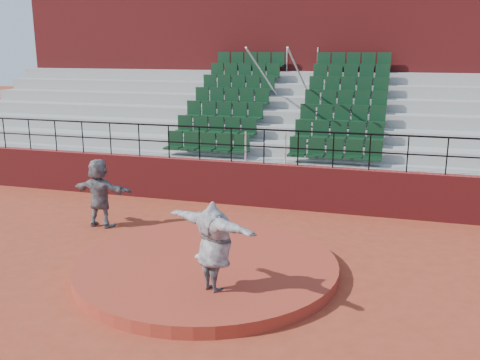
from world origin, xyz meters
name	(u,v)px	position (x,y,z in m)	size (l,w,h in m)	color
ground	(207,272)	(0.00, 0.00, 0.00)	(90.00, 90.00, 0.00)	#953821
pitchers_mound	(207,266)	(0.00, 0.00, 0.12)	(5.50, 5.50, 0.25)	#9C3422
pitching_rubber	(209,257)	(0.00, 0.15, 0.27)	(0.60, 0.15, 0.03)	white
boundary_wall	(264,185)	(0.00, 5.00, 0.65)	(24.00, 0.30, 1.30)	maroon
wall_railing	(264,139)	(0.00, 5.00, 2.03)	(24.04, 0.05, 1.03)	black
seating_deck	(288,139)	(0.00, 8.65, 1.43)	(24.00, 5.97, 4.63)	#979792
press_box_facade	(308,73)	(0.00, 12.60, 3.55)	(24.00, 3.00, 7.10)	maroon
pitcher	(214,246)	(0.60, -1.25, 1.10)	(2.09, 0.57, 1.70)	black
fielder	(100,193)	(-3.69, 2.01, 0.91)	(1.69, 0.54, 1.83)	black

